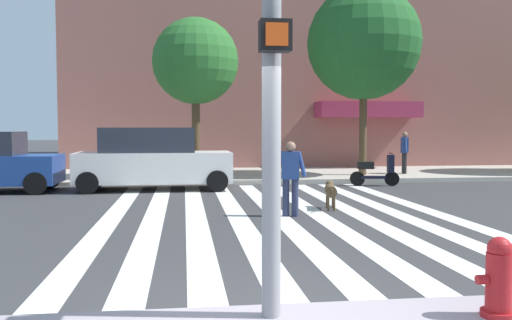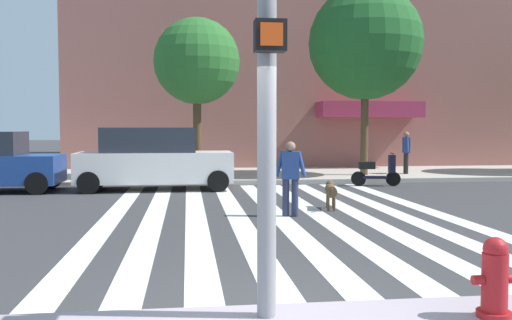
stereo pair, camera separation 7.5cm
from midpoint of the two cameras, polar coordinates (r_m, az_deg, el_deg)
name	(u,v)px [view 1 (the left image)]	position (r m, az deg, el deg)	size (l,w,h in m)	color
ground_plane	(225,216)	(12.25, -3.37, -5.77)	(160.00, 160.00, 0.00)	#353538
sidewalk_far	(207,175)	(21.79, -5.17, -1.59)	(80.00, 6.00, 0.15)	#B3AB9E
crosswalk_stripes	(277,215)	(12.39, 2.01, -5.64)	(7.65, 12.65, 0.01)	silver
fire_hydrant	(499,278)	(5.78, 23.39, -11.10)	(0.44, 0.32, 0.76)	#A3181C
parked_car_behind_first	(153,160)	(17.53, -10.73, 0.05)	(4.77, 1.95, 1.95)	silver
parked_scooter	(375,172)	(18.86, 12.02, -1.18)	(1.63, 0.58, 1.11)	black
street_tree_nearest	(195,62)	(20.49, -6.36, 10.03)	(3.13, 3.13, 5.78)	#4C3823
street_tree_middle	(364,43)	(21.66, 10.96, 11.73)	(4.28, 4.28, 7.13)	#4C3823
pedestrian_dog_walker	(291,174)	(12.09, 3.40, -1.47)	(0.71, 0.31, 1.64)	#282D4C
dog_on_leash	(331,191)	(13.30, 7.52, -3.14)	(0.41, 1.11, 0.65)	brown
pedestrian_bystander	(404,150)	(22.35, 14.96, 1.01)	(0.31, 0.71, 1.64)	black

